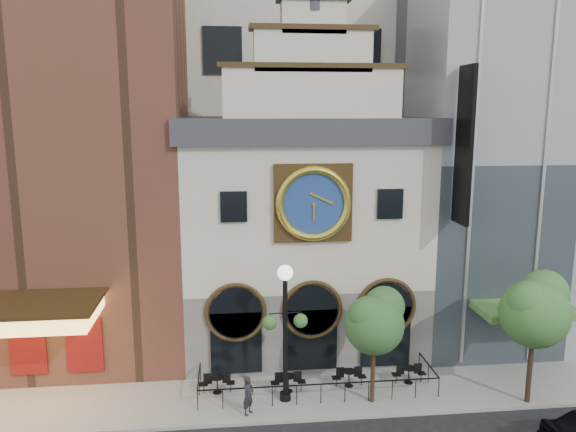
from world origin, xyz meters
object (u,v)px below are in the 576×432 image
(bistro_3, at_px, (409,374))
(tree_left, at_px, (375,320))
(lamppost, at_px, (285,318))
(bistro_1, at_px, (288,382))
(tree_right, at_px, (536,308))
(bistro_0, at_px, (217,383))
(bistro_2, at_px, (349,377))
(pedestrian, at_px, (248,395))

(bistro_3, xyz_separation_m, tree_left, (-2.08, -1.43, 3.30))
(bistro_3, height_order, lamppost, lamppost)
(bistro_3, relative_size, lamppost, 0.26)
(tree_left, bearing_deg, bistro_3, 34.50)
(bistro_1, height_order, bistro_3, same)
(tree_right, bearing_deg, lamppost, 173.30)
(bistro_0, relative_size, tree_left, 0.31)
(bistro_2, xyz_separation_m, pedestrian, (-4.71, -1.90, 0.38))
(bistro_0, relative_size, bistro_1, 1.00)
(bistro_0, distance_m, bistro_1, 3.21)
(bistro_3, distance_m, lamppost, 6.84)
(bistro_0, xyz_separation_m, pedestrian, (1.33, -1.94, 0.38))
(bistro_1, relative_size, lamppost, 0.26)
(pedestrian, bearing_deg, bistro_0, 68.60)
(bistro_3, xyz_separation_m, lamppost, (-5.90, -0.92, 3.34))
(bistro_1, xyz_separation_m, tree_right, (10.38, -1.96, 3.83))
(bistro_2, distance_m, lamppost, 4.62)
(bistro_3, relative_size, tree_left, 0.31)
(bistro_0, height_order, tree_right, tree_right)
(bistro_0, distance_m, bistro_2, 6.04)
(bistro_2, bearing_deg, tree_left, -61.70)
(bistro_2, distance_m, tree_right, 8.72)
(bistro_2, height_order, lamppost, lamppost)
(bistro_1, height_order, bistro_2, same)
(bistro_3, distance_m, tree_left, 4.16)
(bistro_1, bearing_deg, lamppost, -106.10)
(lamppost, relative_size, tree_left, 1.20)
(bistro_1, distance_m, bistro_2, 2.85)
(bistro_2, xyz_separation_m, bistro_3, (2.85, 0.02, 0.00))
(lamppost, height_order, tree_right, lamppost)
(bistro_2, bearing_deg, bistro_3, 0.33)
(pedestrian, bearing_deg, bistro_2, -33.89)
(bistro_0, distance_m, tree_right, 14.28)
(pedestrian, height_order, tree_left, tree_left)
(bistro_3, bearing_deg, pedestrian, -165.75)
(bistro_0, bearing_deg, bistro_2, -0.37)
(tree_left, height_order, tree_right, tree_right)
(pedestrian, relative_size, tree_left, 0.33)
(tree_left, xyz_separation_m, tree_right, (6.77, -0.73, 0.53))
(bistro_0, bearing_deg, bistro_1, -4.04)
(bistro_1, relative_size, bistro_3, 1.00)
(bistro_0, height_order, bistro_3, same)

